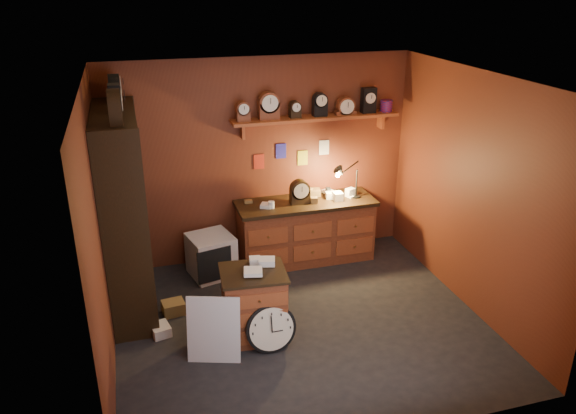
% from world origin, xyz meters
% --- Properties ---
extents(floor, '(4.00, 4.00, 0.00)m').
position_xyz_m(floor, '(0.00, 0.00, 0.00)').
color(floor, black).
rests_on(floor, ground).
extents(room_shell, '(4.02, 3.62, 2.71)m').
position_xyz_m(room_shell, '(0.04, 0.11, 1.72)').
color(room_shell, maroon).
rests_on(room_shell, ground).
extents(shelving_unit, '(0.47, 1.60, 2.58)m').
position_xyz_m(shelving_unit, '(-1.79, 0.98, 1.25)').
color(shelving_unit, black).
rests_on(shelving_unit, ground).
extents(workbench, '(1.84, 0.66, 1.36)m').
position_xyz_m(workbench, '(0.52, 1.47, 0.47)').
color(workbench, brown).
rests_on(workbench, ground).
extents(low_cabinet, '(0.72, 0.63, 0.86)m').
position_xyz_m(low_cabinet, '(-0.54, -0.06, 0.42)').
color(low_cabinet, brown).
rests_on(low_cabinet, ground).
extents(big_round_clock, '(0.53, 0.17, 0.53)m').
position_xyz_m(big_round_clock, '(-0.44, -0.36, 0.26)').
color(big_round_clock, black).
rests_on(big_round_clock, ground).
extents(white_panel, '(0.55, 0.30, 0.70)m').
position_xyz_m(white_panel, '(-1.02, -0.34, 0.00)').
color(white_panel, silver).
rests_on(white_panel, ground).
extents(mini_fridge, '(0.63, 0.65, 0.55)m').
position_xyz_m(mini_fridge, '(-0.77, 1.39, 0.27)').
color(mini_fridge, silver).
rests_on(mini_fridge, ground).
extents(floor_box_a, '(0.27, 0.24, 0.15)m').
position_xyz_m(floor_box_a, '(-1.35, 0.61, 0.08)').
color(floor_box_a, olive).
rests_on(floor_box_a, ground).
extents(floor_box_b, '(0.23, 0.26, 0.11)m').
position_xyz_m(floor_box_b, '(-1.52, 0.23, 0.06)').
color(floor_box_b, white).
rests_on(floor_box_b, ground).
extents(floor_box_c, '(0.32, 0.30, 0.19)m').
position_xyz_m(floor_box_c, '(-0.57, 0.38, 0.10)').
color(floor_box_c, olive).
rests_on(floor_box_c, ground).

